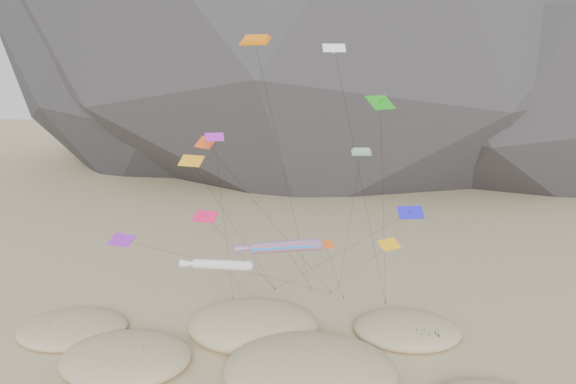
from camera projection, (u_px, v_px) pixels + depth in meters
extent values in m
ellipsoid|color=#2B2B30|center=(187.00, 7.00, 157.68)|extent=(136.20, 127.83, 116.00)
ellipsoid|color=black|center=(544.00, 23.00, 138.38)|extent=(130.55, 126.41, 100.00)
ellipsoid|color=#CCB789|center=(126.00, 358.00, 52.47)|extent=(12.36, 10.51, 2.84)
ellipsoid|color=#CCB789|center=(310.00, 371.00, 49.71)|extent=(15.64, 13.29, 4.03)
ellipsoid|color=#CCB789|center=(253.00, 325.00, 58.87)|extent=(13.87, 11.79, 3.65)
ellipsoid|color=#CCB789|center=(407.00, 329.00, 58.42)|extent=(11.14, 9.47, 2.46)
ellipsoid|color=#CCB789|center=(73.00, 328.00, 58.80)|extent=(11.46, 9.74, 2.17)
ellipsoid|color=black|center=(133.00, 355.00, 52.64)|extent=(3.27, 2.80, 0.98)
ellipsoid|color=black|center=(155.00, 368.00, 50.60)|extent=(2.22, 1.90, 0.67)
ellipsoid|color=black|center=(330.00, 377.00, 48.66)|extent=(2.69, 2.30, 0.81)
ellipsoid|color=black|center=(262.00, 318.00, 60.12)|extent=(3.08, 2.63, 0.92)
ellipsoid|color=black|center=(286.00, 332.00, 57.13)|extent=(2.37, 2.03, 0.71)
ellipsoid|color=black|center=(427.00, 338.00, 56.13)|extent=(2.06, 1.76, 0.62)
ellipsoid|color=black|center=(407.00, 339.00, 56.29)|extent=(2.16, 1.85, 0.65)
ellipsoid|color=black|center=(57.00, 333.00, 57.64)|extent=(2.11, 1.81, 0.63)
ellipsoid|color=black|center=(73.00, 339.00, 56.72)|extent=(1.80, 1.54, 0.54)
cylinder|color=#3F2D1E|center=(274.00, 301.00, 66.37)|extent=(0.08, 0.08, 0.30)
cylinder|color=#3F2D1E|center=(275.00, 288.00, 70.27)|extent=(0.08, 0.08, 0.30)
cylinder|color=#3F2D1E|center=(344.00, 297.00, 67.62)|extent=(0.08, 0.08, 0.30)
cylinder|color=#3F2D1E|center=(331.00, 292.00, 69.13)|extent=(0.08, 0.08, 0.30)
cylinder|color=#3F2D1E|center=(363.00, 315.00, 62.83)|extent=(0.08, 0.08, 0.30)
cylinder|color=#3F2D1E|center=(232.00, 301.00, 66.51)|extent=(0.08, 0.08, 0.30)
cylinder|color=#3F2D1E|center=(386.00, 303.00, 65.87)|extent=(0.08, 0.08, 0.30)
cylinder|color=#3F2D1E|center=(233.00, 298.00, 67.36)|extent=(0.08, 0.08, 0.30)
cylinder|color=red|center=(284.00, 246.00, 48.34)|extent=(5.78, 1.18, 1.63)
sphere|color=red|center=(317.00, 245.00, 47.99)|extent=(1.09, 1.09, 1.09)
cone|color=red|center=(249.00, 248.00, 48.75)|extent=(2.38, 0.99, 1.17)
cylinder|color=black|center=(302.00, 273.00, 58.97)|extent=(1.85, 19.32, 12.18)
cylinder|color=silver|center=(221.00, 265.00, 52.22)|extent=(5.66, 2.18, 1.27)
sphere|color=silver|center=(248.00, 266.00, 51.31)|extent=(0.93, 0.93, 0.93)
cone|color=silver|center=(192.00, 264.00, 53.23)|extent=(2.40, 1.31, 0.95)
cylinder|color=black|center=(237.00, 281.00, 60.60)|extent=(0.24, 15.19, 9.29)
cube|color=orange|center=(255.00, 41.00, 49.55)|extent=(2.87, 1.84, 0.79)
cube|color=orange|center=(255.00, 39.00, 49.51)|extent=(2.42, 1.49, 0.77)
cylinder|color=black|center=(288.00, 188.00, 59.46)|extent=(4.53, 14.23, 29.51)
cube|color=orange|center=(361.00, 152.00, 54.74)|extent=(1.98, 1.01, 0.55)
cube|color=orange|center=(361.00, 151.00, 54.70)|extent=(1.68, 0.81, 0.54)
cylinder|color=black|center=(348.00, 230.00, 62.16)|extent=(1.91, 10.87, 19.12)
cube|color=purple|center=(122.00, 240.00, 50.74)|extent=(2.62, 1.91, 0.81)
cube|color=purple|center=(122.00, 241.00, 50.77)|extent=(0.33, 0.28, 0.81)
cylinder|color=black|center=(242.00, 270.00, 59.95)|extent=(18.91, 17.97, 11.94)
cube|color=#B221C3|center=(214.00, 137.00, 50.66)|extent=(1.85, 1.28, 0.70)
cube|color=#B221C3|center=(215.00, 139.00, 50.69)|extent=(0.26, 0.28, 0.57)
cylinder|color=black|center=(225.00, 229.00, 59.02)|extent=(1.09, 12.44, 21.03)
cube|color=#E01553|center=(205.00, 216.00, 49.92)|extent=(2.26, 1.46, 0.81)
cube|color=#E01553|center=(205.00, 218.00, 49.95)|extent=(0.29, 0.29, 0.71)
cylinder|color=black|center=(246.00, 259.00, 60.11)|extent=(4.19, 18.17, 14.22)
cube|color=#F2A90C|center=(389.00, 244.00, 47.13)|extent=(2.12, 1.98, 0.70)
cube|color=#F2A90C|center=(389.00, 246.00, 47.16)|extent=(0.30, 0.30, 0.66)
cylinder|color=black|center=(355.00, 273.00, 58.14)|extent=(4.95, 19.42, 12.65)
cube|color=#D44E13|center=(326.00, 244.00, 50.37)|extent=(1.76, 1.54, 0.53)
cube|color=#D44E13|center=(326.00, 246.00, 50.40)|extent=(0.23, 0.22, 0.54)
cylinder|color=black|center=(336.00, 275.00, 59.01)|extent=(2.02, 15.36, 11.66)
cube|color=#1C9416|center=(381.00, 103.00, 48.33)|extent=(2.85, 2.95, 1.17)
cube|color=#1C9416|center=(380.00, 104.00, 48.36)|extent=(0.51, 0.51, 0.92)
cylinder|color=black|center=(384.00, 219.00, 57.11)|extent=(2.42, 12.90, 24.22)
cube|color=#1E1ADD|center=(411.00, 212.00, 46.11)|extent=(2.21, 1.33, 0.88)
cube|color=#1E1ADD|center=(411.00, 214.00, 46.14)|extent=(0.30, 0.34, 0.69)
cylinder|color=black|center=(329.00, 259.00, 58.20)|extent=(13.60, 20.24, 15.53)
cube|color=orange|center=(191.00, 161.00, 54.59)|extent=(2.67, 1.88, 0.95)
cube|color=orange|center=(191.00, 162.00, 54.63)|extent=(0.36, 0.36, 0.82)
cylinder|color=black|center=(238.00, 233.00, 62.44)|extent=(6.73, 12.69, 18.30)
cube|color=white|center=(334.00, 48.00, 51.46)|extent=(2.20, 1.33, 0.79)
cube|color=white|center=(334.00, 50.00, 51.49)|extent=(0.28, 0.26, 0.72)
cylinder|color=black|center=(363.00, 192.00, 58.68)|extent=(6.53, 9.00, 28.93)
cube|color=#DC4614|center=(206.00, 142.00, 54.28)|extent=(2.58, 2.36, 1.01)
cube|color=#DC4614|center=(206.00, 144.00, 54.31)|extent=(0.43, 0.44, 0.79)
cylinder|color=black|center=(276.00, 227.00, 61.72)|extent=(12.31, 11.93, 20.09)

